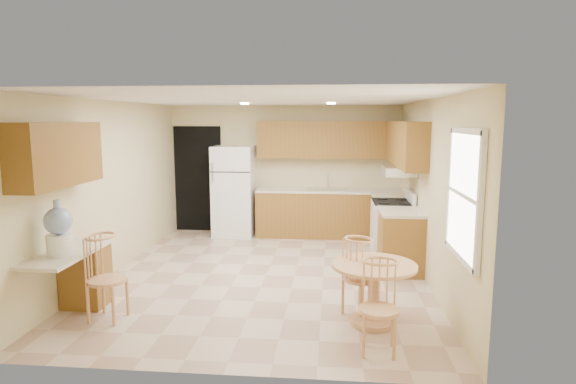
# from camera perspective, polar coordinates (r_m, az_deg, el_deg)

# --- Properties ---
(floor) EXTENTS (5.50, 5.50, 0.00)m
(floor) POSITION_cam_1_polar(r_m,az_deg,el_deg) (7.06, -2.62, -9.84)
(floor) COLOR #C3A88D
(floor) RESTS_ON ground
(ceiling) EXTENTS (4.50, 5.50, 0.02)m
(ceiling) POSITION_cam_1_polar(r_m,az_deg,el_deg) (6.70, -2.77, 10.89)
(ceiling) COLOR white
(ceiling) RESTS_ON wall_back
(wall_back) EXTENTS (4.50, 0.02, 2.50)m
(wall_back) POSITION_cam_1_polar(r_m,az_deg,el_deg) (9.48, -0.37, 2.65)
(wall_back) COLOR beige
(wall_back) RESTS_ON floor
(wall_front) EXTENTS (4.50, 0.02, 2.50)m
(wall_front) POSITION_cam_1_polar(r_m,az_deg,el_deg) (4.11, -8.07, -5.27)
(wall_front) COLOR beige
(wall_front) RESTS_ON floor
(wall_left) EXTENTS (0.02, 5.50, 2.50)m
(wall_left) POSITION_cam_1_polar(r_m,az_deg,el_deg) (7.42, -20.16, 0.48)
(wall_left) COLOR beige
(wall_left) RESTS_ON floor
(wall_right) EXTENTS (0.02, 5.50, 2.50)m
(wall_right) POSITION_cam_1_polar(r_m,az_deg,el_deg) (6.83, 16.35, -0.01)
(wall_right) COLOR beige
(wall_right) RESTS_ON floor
(doorway) EXTENTS (0.90, 0.02, 2.10)m
(doorway) POSITION_cam_1_polar(r_m,az_deg,el_deg) (9.81, -10.60, 1.53)
(doorway) COLOR black
(doorway) RESTS_ON floor
(base_cab_back) EXTENTS (2.75, 0.60, 0.87)m
(base_cab_back) POSITION_cam_1_polar(r_m,az_deg,el_deg) (9.25, 4.85, -2.63)
(base_cab_back) COLOR brown
(base_cab_back) RESTS_ON floor
(counter_back) EXTENTS (2.75, 0.63, 0.04)m
(counter_back) POSITION_cam_1_polar(r_m,az_deg,el_deg) (9.18, 4.89, 0.16)
(counter_back) COLOR beige
(counter_back) RESTS_ON base_cab_back
(base_cab_right_a) EXTENTS (0.60, 0.59, 0.87)m
(base_cab_right_a) POSITION_cam_1_polar(r_m,az_deg,el_deg) (8.73, 11.90, -3.46)
(base_cab_right_a) COLOR brown
(base_cab_right_a) RESTS_ON floor
(counter_right_a) EXTENTS (0.63, 0.59, 0.04)m
(counter_right_a) POSITION_cam_1_polar(r_m,az_deg,el_deg) (8.65, 11.99, -0.51)
(counter_right_a) COLOR beige
(counter_right_a) RESTS_ON base_cab_right_a
(base_cab_right_b) EXTENTS (0.60, 0.80, 0.87)m
(base_cab_right_b) POSITION_cam_1_polar(r_m,az_deg,el_deg) (7.32, 13.18, -5.82)
(base_cab_right_b) COLOR brown
(base_cab_right_b) RESTS_ON floor
(counter_right_b) EXTENTS (0.63, 0.80, 0.04)m
(counter_right_b) POSITION_cam_1_polar(r_m,az_deg,el_deg) (7.23, 13.30, -2.33)
(counter_right_b) COLOR beige
(counter_right_b) RESTS_ON base_cab_right_b
(upper_cab_back) EXTENTS (2.75, 0.33, 0.70)m
(upper_cab_back) POSITION_cam_1_polar(r_m,az_deg,el_deg) (9.22, 4.97, 6.19)
(upper_cab_back) COLOR brown
(upper_cab_back) RESTS_ON wall_back
(upper_cab_right) EXTENTS (0.33, 2.42, 0.70)m
(upper_cab_right) POSITION_cam_1_polar(r_m,az_deg,el_deg) (7.93, 13.71, 5.60)
(upper_cab_right) COLOR brown
(upper_cab_right) RESTS_ON wall_right
(upper_cab_left) EXTENTS (0.33, 1.40, 0.70)m
(upper_cab_left) POSITION_cam_1_polar(r_m,az_deg,el_deg) (5.88, -25.69, 4.05)
(upper_cab_left) COLOR brown
(upper_cab_left) RESTS_ON wall_left
(sink) EXTENTS (0.78, 0.44, 0.01)m
(sink) POSITION_cam_1_polar(r_m,az_deg,el_deg) (9.17, 4.73, 0.30)
(sink) COLOR silver
(sink) RESTS_ON counter_back
(range_hood) EXTENTS (0.50, 0.76, 0.14)m
(range_hood) POSITION_cam_1_polar(r_m,az_deg,el_deg) (7.92, 13.02, 2.50)
(range_hood) COLOR silver
(range_hood) RESTS_ON upper_cab_right
(desk_pedestal) EXTENTS (0.48, 0.42, 0.72)m
(desk_pedestal) POSITION_cam_1_polar(r_m,az_deg,el_deg) (6.35, -22.84, -9.22)
(desk_pedestal) COLOR brown
(desk_pedestal) RESTS_ON floor
(desk_top) EXTENTS (0.50, 1.20, 0.04)m
(desk_top) POSITION_cam_1_polar(r_m,az_deg,el_deg) (5.93, -24.79, -6.67)
(desk_top) COLOR beige
(desk_top) RESTS_ON desk_pedestal
(window) EXTENTS (0.06, 1.12, 1.30)m
(window) POSITION_cam_1_polar(r_m,az_deg,el_deg) (5.00, 20.21, -0.32)
(window) COLOR white
(window) RESTS_ON wall_right
(can_light_a) EXTENTS (0.14, 0.14, 0.02)m
(can_light_a) POSITION_cam_1_polar(r_m,az_deg,el_deg) (7.96, -5.16, 10.39)
(can_light_a) COLOR white
(can_light_a) RESTS_ON ceiling
(can_light_b) EXTENTS (0.14, 0.14, 0.02)m
(can_light_b) POSITION_cam_1_polar(r_m,az_deg,el_deg) (7.83, 5.14, 10.42)
(can_light_b) COLOR white
(can_light_b) RESTS_ON ceiling
(refrigerator) EXTENTS (0.76, 0.74, 1.73)m
(refrigerator) POSITION_cam_1_polar(r_m,az_deg,el_deg) (9.32, -6.40, 0.12)
(refrigerator) COLOR white
(refrigerator) RESTS_ON floor
(stove) EXTENTS (0.65, 0.76, 1.09)m
(stove) POSITION_cam_1_polar(r_m,az_deg,el_deg) (8.06, 12.27, -4.22)
(stove) COLOR white
(stove) RESTS_ON floor
(dining_table) EXTENTS (0.92, 0.92, 0.68)m
(dining_table) POSITION_cam_1_polar(r_m,az_deg,el_deg) (5.41, 10.10, -10.77)
(dining_table) COLOR tan
(dining_table) RESTS_ON floor
(chair_table_a) EXTENTS (0.40, 0.49, 0.90)m
(chair_table_a) POSITION_cam_1_polar(r_m,az_deg,el_deg) (5.52, 8.69, -9.23)
(chair_table_a) COLOR tan
(chair_table_a) RESTS_ON floor
(chair_table_b) EXTENTS (0.40, 0.40, 0.89)m
(chair_table_b) POSITION_cam_1_polar(r_m,az_deg,el_deg) (4.69, 10.88, -12.61)
(chair_table_b) COLOR tan
(chair_table_b) RESTS_ON floor
(chair_desk) EXTENTS (0.42, 0.55, 0.96)m
(chair_desk) POSITION_cam_1_polar(r_m,az_deg,el_deg) (5.69, -21.14, -8.82)
(chair_desk) COLOR tan
(chair_desk) RESTS_ON floor
(water_crock) EXTENTS (0.29, 0.29, 0.61)m
(water_crock) POSITION_cam_1_polar(r_m,az_deg,el_deg) (5.76, -25.54, -4.12)
(water_crock) COLOR white
(water_crock) RESTS_ON desk_top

